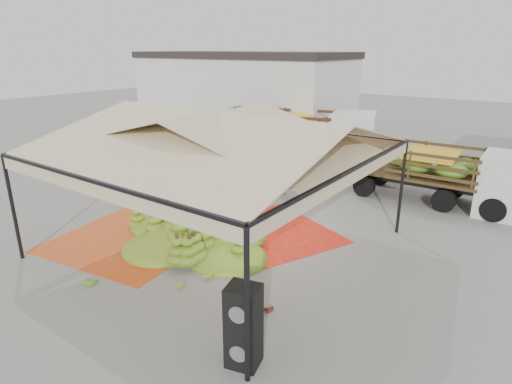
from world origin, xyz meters
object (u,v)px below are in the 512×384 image
Objects in this scene: truck_left at (303,131)px; truck_right at (445,169)px; vendor at (281,171)px; speaker_stack at (244,326)px; banana_heap at (194,223)px.

truck_right is at bearing -35.76° from truck_left.
vendor is at bearing -155.22° from truck_right.
speaker_stack is 0.26× the size of truck_right.
speaker_stack is at bearing -36.84° from banana_heap.
speaker_stack is 0.20× the size of truck_left.
speaker_stack is at bearing 100.45° from vendor.
truck_left is 7.85m from truck_right.
truck_left is (-1.92, 5.08, 0.68)m from vendor.
vendor is 0.30× the size of truck_right.
speaker_stack is 15.36m from truck_left.
banana_heap is 3.09× the size of vendor.
speaker_stack is at bearing -95.11° from truck_right.
vendor is (-0.37, 5.39, 0.32)m from banana_heap.
truck_right is (5.20, 8.12, 0.70)m from banana_heap.
banana_heap is at bearing 128.36° from speaker_stack.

